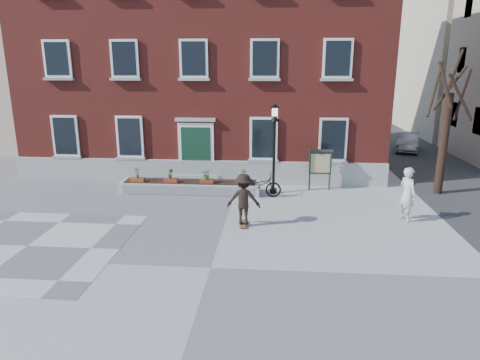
# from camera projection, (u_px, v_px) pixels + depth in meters

# --- Properties ---
(ground) EXTENTS (100.00, 100.00, 0.00)m
(ground) POSITION_uv_depth(u_px,v_px,m) (211.00, 268.00, 12.05)
(ground) COLOR #9A9A9C
(ground) RESTS_ON ground
(checker_patch) EXTENTS (6.00, 6.00, 0.01)m
(checker_patch) POSITION_uv_depth(u_px,v_px,m) (27.00, 246.00, 13.48)
(checker_patch) COLOR slate
(checker_patch) RESTS_ON ground
(distant_building) EXTENTS (10.00, 12.00, 13.00)m
(distant_building) POSITION_uv_depth(u_px,v_px,m) (4.00, 51.00, 31.01)
(distant_building) COLOR beige
(distant_building) RESTS_ON ground
(bicycle) EXTENTS (1.98, 0.70, 1.04)m
(bicycle) POSITION_uv_depth(u_px,v_px,m) (258.00, 185.00, 18.40)
(bicycle) COLOR black
(bicycle) RESTS_ON ground
(parked_car) EXTENTS (2.30, 3.96, 1.23)m
(parked_car) POSITION_uv_depth(u_px,v_px,m) (407.00, 141.00, 28.30)
(parked_car) COLOR #A5A7A9
(parked_car) RESTS_ON ground
(bystander) EXTENTS (0.76, 0.87, 2.00)m
(bystander) POSITION_uv_depth(u_px,v_px,m) (407.00, 194.00, 15.47)
(bystander) COLOR silver
(bystander) RESTS_ON ground
(brick_building) EXTENTS (18.40, 10.85, 12.60)m
(brick_building) POSITION_uv_depth(u_px,v_px,m) (210.00, 50.00, 24.00)
(brick_building) COLOR maroon
(brick_building) RESTS_ON ground
(planter_assembly) EXTENTS (6.20, 1.12, 1.15)m
(planter_assembly) POSITION_uv_depth(u_px,v_px,m) (190.00, 186.00, 19.03)
(planter_assembly) COLOR beige
(planter_assembly) RESTS_ON ground
(bare_tree) EXTENTS (1.83, 1.83, 6.16)m
(bare_tree) POSITION_uv_depth(u_px,v_px,m) (445.00, 131.00, 18.31)
(bare_tree) COLOR #301D15
(bare_tree) RESTS_ON ground
(lamp_post) EXTENTS (0.40, 0.40, 3.93)m
(lamp_post) POSITION_uv_depth(u_px,v_px,m) (274.00, 137.00, 18.40)
(lamp_post) COLOR black
(lamp_post) RESTS_ON ground
(notice_board) EXTENTS (1.10, 0.16, 1.87)m
(notice_board) POSITION_uv_depth(u_px,v_px,m) (320.00, 163.00, 19.23)
(notice_board) COLOR #1A3422
(notice_board) RESTS_ON ground
(skateboarder) EXTENTS (1.18, 0.78, 1.90)m
(skateboarder) POSITION_uv_depth(u_px,v_px,m) (244.00, 199.00, 14.96)
(skateboarder) COLOR brown
(skateboarder) RESTS_ON ground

